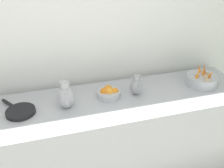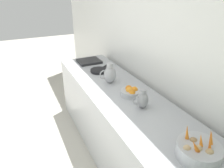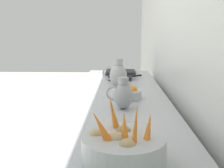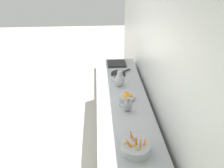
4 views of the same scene
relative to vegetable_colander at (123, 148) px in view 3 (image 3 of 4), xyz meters
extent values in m
cube|color=white|center=(-0.45, -0.53, 0.52)|extent=(0.10, 7.80, 3.00)
cube|color=#ADAFB5|center=(0.03, -1.03, -0.52)|extent=(0.73, 2.87, 0.92)
cylinder|color=#ADAFB5|center=(0.00, 0.00, -0.01)|extent=(0.31, 0.31, 0.10)
torus|color=#ADAFB5|center=(0.00, 0.00, -0.05)|extent=(0.18, 0.18, 0.01)
cone|color=orange|center=(-0.09, 0.01, 0.08)|extent=(0.06, 0.08, 0.12)
cone|color=orange|center=(0.00, 0.00, 0.08)|extent=(0.04, 0.06, 0.12)
cone|color=orange|center=(-0.04, 0.04, 0.09)|extent=(0.04, 0.07, 0.17)
cone|color=orange|center=(0.04, -0.09, 0.09)|extent=(0.07, 0.04, 0.17)
cone|color=orange|center=(0.08, 0.03, 0.08)|extent=(0.10, 0.06, 0.13)
ellipsoid|color=tan|center=(-0.01, 0.07, 0.04)|extent=(0.06, 0.05, 0.04)
ellipsoid|color=#9E7F56|center=(0.00, -0.06, 0.04)|extent=(0.06, 0.05, 0.04)
ellipsoid|color=tan|center=(0.10, -0.02, 0.04)|extent=(0.06, 0.05, 0.05)
ellipsoid|color=tan|center=(0.03, 0.02, 0.04)|extent=(0.06, 0.05, 0.05)
cylinder|color=#ADAFB5|center=(-0.03, -0.98, -0.03)|extent=(0.22, 0.22, 0.06)
sphere|color=orange|center=(-0.03, -1.02, 0.00)|extent=(0.08, 0.08, 0.08)
sphere|color=orange|center=(-0.02, -0.97, 0.00)|extent=(0.08, 0.08, 0.08)
sphere|color=orange|center=(-0.08, -0.97, 0.00)|extent=(0.08, 0.08, 0.08)
sphere|color=orange|center=(-0.02, -0.92, 0.00)|extent=(0.07, 0.07, 0.07)
ellipsoid|color=#A3A3A8|center=(0.03, -1.38, 0.05)|extent=(0.15, 0.15, 0.21)
cylinder|color=#A3A3A8|center=(0.03, -1.38, 0.17)|extent=(0.08, 0.08, 0.06)
torus|color=#A3A3A8|center=(0.11, -1.38, 0.07)|extent=(0.11, 0.01, 0.11)
ellipsoid|color=#939399|center=(-0.01, -0.71, 0.03)|extent=(0.12, 0.12, 0.17)
cylinder|color=#939399|center=(-0.01, -0.71, 0.12)|extent=(0.06, 0.06, 0.04)
torus|color=#939399|center=(0.06, -0.71, 0.04)|extent=(0.09, 0.01, 0.09)
cube|color=#232326|center=(0.01, -2.19, -0.04)|extent=(0.34, 0.30, 0.04)
cylinder|color=black|center=(0.02, -1.76, -0.04)|extent=(0.24, 0.24, 0.03)
cube|color=black|center=(-0.15, -1.88, -0.03)|extent=(0.14, 0.11, 0.02)
camera|label=1|loc=(1.81, -1.48, 1.13)|focal=38.16mm
camera|label=2|loc=(1.01, 0.70, 1.03)|focal=32.51mm
camera|label=3|loc=(0.01, 0.91, 0.41)|focal=42.80mm
camera|label=4|loc=(0.35, 1.67, 1.68)|focal=35.92mm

